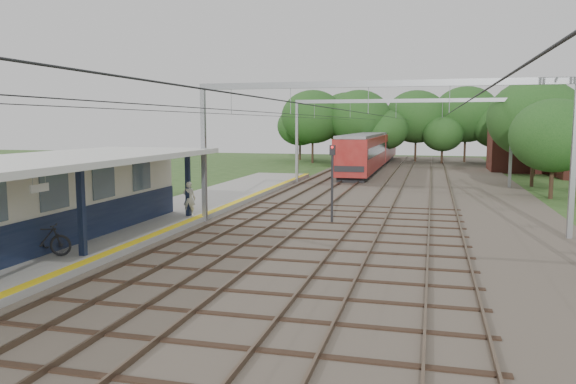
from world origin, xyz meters
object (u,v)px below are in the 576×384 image
(bicycle, at_px, (43,240))
(train, at_px, (373,149))
(person, at_px, (189,199))
(signal_post, at_px, (332,177))

(bicycle, xyz_separation_m, train, (6.68, 47.79, 1.22))
(bicycle, distance_m, train, 48.27)
(person, bearing_deg, bicycle, 78.07)
(bicycle, bearing_deg, train, -23.63)
(train, bearing_deg, person, -97.95)
(train, height_order, signal_post, train)
(person, xyz_separation_m, bicycle, (-1.34, -9.48, -0.28))
(signal_post, bearing_deg, person, -168.18)
(signal_post, bearing_deg, bicycle, -125.94)
(person, distance_m, signal_post, 7.38)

